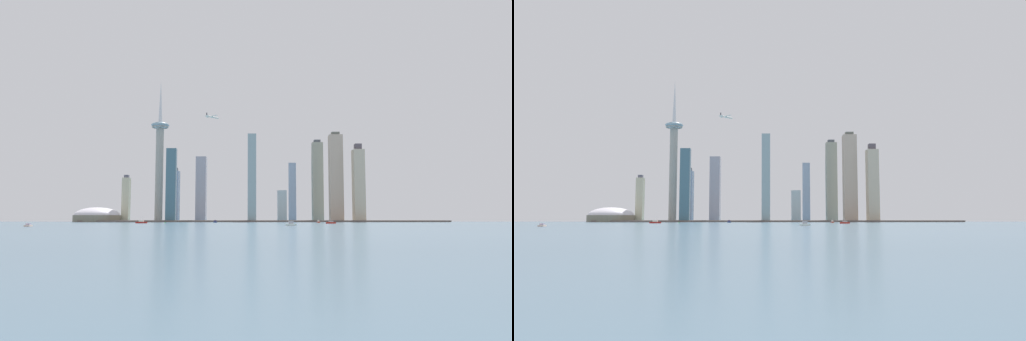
{
  "view_description": "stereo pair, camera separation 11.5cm",
  "coord_description": "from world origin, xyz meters",
  "views": [
    {
      "loc": [
        -15.65,
        -373.55,
        8.67
      ],
      "look_at": [
        -13.08,
        509.37,
        97.01
      ],
      "focal_mm": 32.99,
      "sensor_mm": 36.0,
      "label": 1
    },
    {
      "loc": [
        -15.54,
        -373.55,
        8.67
      ],
      "look_at": [
        -13.08,
        509.37,
        97.01
      ],
      "focal_mm": 32.99,
      "sensor_mm": 36.0,
      "label": 2
    }
  ],
  "objects": [
    {
      "name": "boat_1",
      "position": [
        -235.11,
        81.47,
        1.12
      ],
      "size": [
        9.76,
        18.52,
        3.06
      ],
      "rotation": [
        0.0,
        0.0,
        5.0
      ],
      "color": "beige",
      "rests_on": "ground"
    },
    {
      "name": "boat_4",
      "position": [
        86.55,
        398.99,
        1.63
      ],
      "size": [
        4.29,
        12.48,
        8.0
      ],
      "rotation": [
        0.0,
        0.0,
        4.78
      ],
      "color": "#B12F20",
      "rests_on": "ground"
    },
    {
      "name": "waterfront_pier",
      "position": [
        0.0,
        533.96,
        1.61
      ],
      "size": [
        697.25,
        56.32,
        3.23
      ],
      "primitive_type": "cube",
      "color": "#64564F",
      "rests_on": "ground"
    },
    {
      "name": "stadium_dome",
      "position": [
        -326.24,
        549.02,
        10.95
      ],
      "size": [
        90.51,
        90.51,
        30.5
      ],
      "color": "#756F5C",
      "rests_on": "ground"
    },
    {
      "name": "skyscraper_0",
      "position": [
        184.36,
        539.23,
        72.61
      ],
      "size": [
        21.31,
        25.61,
        152.24
      ],
      "color": "#BDB39B",
      "rests_on": "ground"
    },
    {
      "name": "skyscraper_7",
      "position": [
        61.48,
        632.48,
        67.27
      ],
      "size": [
        15.87,
        25.32,
        140.18
      ],
      "color": "#8BA4C1",
      "rests_on": "ground"
    },
    {
      "name": "boat_0",
      "position": [
        90.89,
        297.17,
        1.45
      ],
      "size": [
        15.4,
        13.64,
        8.13
      ],
      "rotation": [
        0.0,
        0.0,
        3.82
      ],
      "color": "#B02017",
      "rests_on": "ground"
    },
    {
      "name": "boat_2",
      "position": [
        -85.31,
        431.45,
        1.49
      ],
      "size": [
        7.2,
        14.2,
        8.3
      ],
      "rotation": [
        0.0,
        0.0,
        4.9
      ],
      "color": "navy",
      "rests_on": "ground"
    },
    {
      "name": "skyscraper_2",
      "position": [
        144.29,
        562.03,
        88.09
      ],
      "size": [
        26.55,
        22.14,
        179.91
      ],
      "color": "#B9A794",
      "rests_on": "ground"
    },
    {
      "name": "boat_5",
      "position": [
        -187.52,
        333.89,
        1.65
      ],
      "size": [
        17.45,
        6.72,
        11.47
      ],
      "rotation": [
        0.0,
        0.0,
        6.15
      ],
      "color": "#AC1B17",
      "rests_on": "ground"
    },
    {
      "name": "skyscraper_5",
      "position": [
        -128.9,
        596.25,
        66.84
      ],
      "size": [
        20.84,
        26.41,
        133.68
      ],
      "color": "#9A9EAF",
      "rests_on": "ground"
    },
    {
      "name": "skyscraper_3",
      "position": [
        37.2,
        585.27,
        31.73
      ],
      "size": [
        18.78,
        18.4,
        63.46
      ],
      "color": "#A1BCC6",
      "rests_on": "ground"
    },
    {
      "name": "skyscraper_4",
      "position": [
        113.45,
        609.43,
        83.94
      ],
      "size": [
        22.39,
        23.77,
        171.76
      ],
      "color": "gray",
      "rests_on": "ground"
    },
    {
      "name": "ground_plane",
      "position": [
        0.0,
        0.0,
        0.0
      ],
      "size": [
        6000.0,
        6000.0,
        0.0
      ],
      "primitive_type": "plane",
      "color": "slate"
    },
    {
      "name": "skyscraper_9",
      "position": [
        -170.63,
        643.9,
        56.42
      ],
      "size": [
        17.32,
        19.73,
        118.97
      ],
      "color": "#90AEAD",
      "rests_on": "ground"
    },
    {
      "name": "observation_tower",
      "position": [
        -210.54,
        567.1,
        134.21
      ],
      "size": [
        36.27,
        36.27,
        288.72
      ],
      "color": "#9B9E97",
      "rests_on": "ground"
    },
    {
      "name": "skyscraper_1",
      "position": [
        -178.32,
        524.55,
        70.59
      ],
      "size": [
        18.98,
        13.23,
        141.19
      ],
      "color": "#3D6477",
      "rests_on": "ground"
    },
    {
      "name": "skyscraper_10",
      "position": [
        -182.41,
        585.66,
        52.92
      ],
      "size": [
        18.61,
        23.02,
        110.17
      ],
      "color": "#889EBE",
      "rests_on": "ground"
    },
    {
      "name": "airplane",
      "position": [
        -102.08,
        536.17,
        205.82
      ],
      "size": [
        26.15,
        26.09,
        8.35
      ],
      "rotation": [
        0.0,
        0.0,
        0.77
      ],
      "color": "silver"
    },
    {
      "name": "skyscraper_6",
      "position": [
        -23.39,
        530.97,
        84.9
      ],
      "size": [
        16.26,
        23.22,
        169.8
      ],
      "color": "#83A1A9",
      "rests_on": "ground"
    },
    {
      "name": "boat_3",
      "position": [
        20.41,
        112.41,
        1.8
      ],
      "size": [
        11.39,
        9.11,
        4.96
      ],
      "rotation": [
        0.0,
        0.0,
        0.57
      ],
      "color": "white",
      "rests_on": "ground"
    },
    {
      "name": "channel_buoy_0",
      "position": [
        -154.04,
        344.04,
        1.04
      ],
      "size": [
        1.58,
        1.58,
        2.08
      ],
      "primitive_type": "cone",
      "color": "green",
      "rests_on": "ground"
    },
    {
      "name": "skyscraper_8",
      "position": [
        -278.12,
        575.17,
        45.37
      ],
      "size": [
        14.11,
        16.57,
        94.4
      ],
      "color": "beige",
      "rests_on": "ground"
    }
  ]
}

